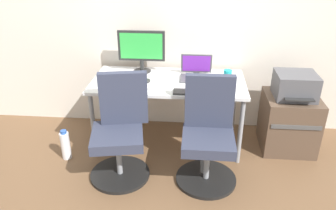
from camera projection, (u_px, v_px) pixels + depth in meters
ground_plane at (168, 141)px, 3.61m from camera, size 5.28×5.28×0.00m
back_wall at (172, 10)px, 3.43m from camera, size 4.40×0.04×2.60m
desk at (168, 86)px, 3.32m from camera, size 1.50×0.73×0.70m
office_chair_left at (120, 132)px, 2.95m from camera, size 0.54×0.54×0.94m
office_chair_right at (208, 136)px, 2.89m from camera, size 0.54×0.54×0.94m
side_cabinet at (288, 122)px, 3.40m from camera, size 0.52×0.51×0.57m
printer at (295, 85)px, 3.22m from camera, size 0.38×0.40×0.24m
water_bottle_on_floor at (65, 145)px, 3.27m from camera, size 0.09×0.09×0.31m
desktop_monitor at (141, 48)px, 3.41m from camera, size 0.48×0.18×0.43m
open_laptop at (196, 72)px, 3.34m from camera, size 0.31×0.28×0.22m
keyboard_by_monitor at (140, 86)px, 3.13m from camera, size 0.34×0.12×0.02m
keyboard_by_laptop at (192, 92)px, 3.02m from camera, size 0.34×0.12×0.02m
mouse_by_monitor at (148, 81)px, 3.24m from camera, size 0.06×0.10×0.03m
mouse_by_laptop at (113, 85)px, 3.14m from camera, size 0.06×0.10×0.03m
coffee_mug at (228, 75)px, 3.31m from camera, size 0.08×0.08×0.09m
pen_cup at (196, 68)px, 3.48m from camera, size 0.07×0.07×0.10m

